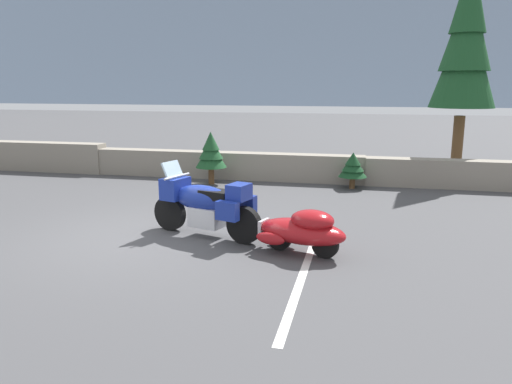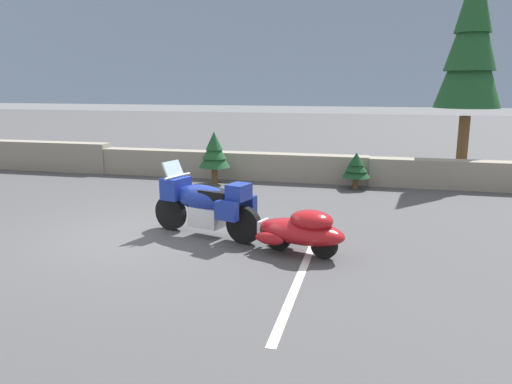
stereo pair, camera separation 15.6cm
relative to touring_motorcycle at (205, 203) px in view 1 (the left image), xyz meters
name	(u,v)px [view 1 (the left image)]	position (x,y,z in m)	size (l,w,h in m)	color
ground_plane	(138,237)	(-1.18, -0.32, -0.62)	(80.00, 80.00, 0.00)	#424244
stone_guard_wall	(210,164)	(-1.71, 5.59, -0.21)	(24.00, 0.57, 0.92)	gray
distant_ridgeline	(349,57)	(-1.18, 95.59, 7.38)	(240.00, 80.00, 16.00)	#7F93AD
touring_motorcycle	(205,203)	(0.00, 0.00, 0.00)	(2.25, 1.15, 1.33)	black
car_shaped_trailer	(302,230)	(1.86, -0.58, -0.21)	(2.21, 1.12, 0.76)	black
pine_tree_tall	(466,41)	(5.47, 7.41, 3.33)	(1.86, 1.86, 6.30)	brown
pine_sapling_near	(211,152)	(-1.37, 4.68, 0.29)	(0.86, 0.86, 1.46)	brown
pine_sapling_farther	(353,166)	(2.49, 4.94, -0.02)	(0.76, 0.76, 0.97)	brown
parking_stripe_marker	(300,283)	(1.98, -1.82, -0.62)	(0.12, 3.60, 0.01)	silver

